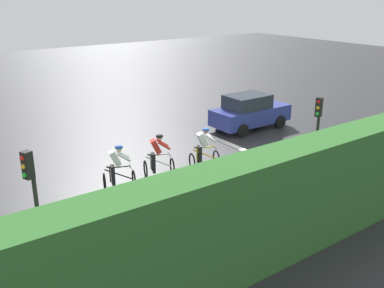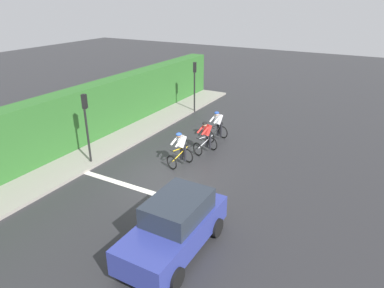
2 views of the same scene
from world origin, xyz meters
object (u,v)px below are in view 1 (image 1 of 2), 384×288
Objects in this scene: cyclist_mid at (204,149)px; car_navy at (250,112)px; cyclist_lead at (117,169)px; cyclist_second at (158,157)px; traffic_light_far_junction at (33,197)px; traffic_light_near_crossing at (317,130)px.

car_navy is (2.86, -5.06, 0.08)m from cyclist_mid.
cyclist_second is (0.21, -1.75, 0.00)m from cyclist_lead.
traffic_light_far_junction reaches higher than cyclist_mid.
car_navy is (2.70, -8.68, 0.08)m from cyclist_lead.
car_navy reaches higher than cyclist_mid.
car_navy is at bearing -25.60° from traffic_light_near_crossing.
cyclist_mid is 4.48m from traffic_light_near_crossing.
car_navy is 1.23× the size of traffic_light_near_crossing.
car_navy is 1.23× the size of traffic_light_far_junction.
cyclist_lead is 1.00× the size of cyclist_second.
cyclist_mid is 0.50× the size of traffic_light_far_junction.
cyclist_mid is 0.40× the size of car_navy.
cyclist_mid is (-0.36, -1.87, 0.00)m from cyclist_second.
cyclist_lead is at bearing 87.56° from cyclist_mid.
car_navy reaches higher than cyclist_lead.
traffic_light_near_crossing reaches higher than cyclist_mid.
cyclist_mid is 0.50× the size of traffic_light_near_crossing.
cyclist_lead is 0.40× the size of car_navy.
cyclist_second is 0.40× the size of car_navy.
cyclist_second is 0.50× the size of traffic_light_near_crossing.
traffic_light_far_junction reaches higher than cyclist_lead.
cyclist_mid is at bearing 119.42° from car_navy.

